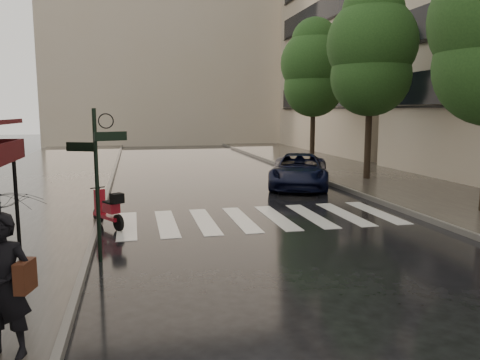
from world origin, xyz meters
name	(u,v)px	position (x,y,z in m)	size (l,w,h in m)	color
ground	(171,318)	(0.00, 0.00, 0.00)	(120.00, 120.00, 0.00)	black
sidewalk_near	(25,192)	(-4.50, 12.00, 0.06)	(6.00, 60.00, 0.12)	#38332D
sidewalk_far	(382,179)	(10.25, 12.00, 0.06)	(5.50, 60.00, 0.12)	#38332D
curb_near	(109,188)	(-1.45, 12.00, 0.07)	(0.12, 60.00, 0.16)	#595651
curb_far	(323,181)	(7.45, 12.00, 0.07)	(0.12, 60.00, 0.16)	#595651
crosswalk	(259,218)	(2.98, 6.00, 0.01)	(7.85, 3.20, 0.01)	silver
signpost	(97,173)	(-1.19, 3.00, 1.83)	(1.17, 0.29, 3.10)	black
haussmann_far	(366,26)	(16.50, 26.00, 9.25)	(8.00, 16.00, 18.50)	tan
backdrop_building	(169,35)	(3.00, 38.00, 10.00)	(22.00, 6.00, 20.00)	tan
tree_mid	(372,50)	(9.50, 12.00, 5.59)	(3.80, 3.80, 8.34)	black
tree_far	(314,68)	(9.70, 19.00, 5.46)	(3.80, 3.80, 8.16)	black
pedestrian_with_umbrella	(0,221)	(-2.00, -0.86, 1.78)	(1.26, 1.28, 2.50)	black
scooter	(109,210)	(-1.16, 5.89, 0.47)	(0.90, 1.37, 1.01)	black
parked_car	(299,170)	(6.04, 11.13, 0.67)	(2.22, 4.82, 1.34)	black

